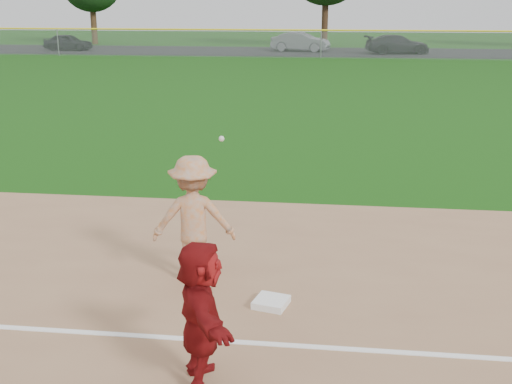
# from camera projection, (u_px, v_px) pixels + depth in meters

# --- Properties ---
(ground) EXTENTS (160.00, 160.00, 0.00)m
(ground) POSITION_uv_depth(u_px,v_px,m) (243.00, 314.00, 8.80)
(ground) COLOR #15480D
(ground) RESTS_ON ground
(foul_line) EXTENTS (60.00, 0.10, 0.01)m
(foul_line) POSITION_uv_depth(u_px,v_px,m) (233.00, 342.00, 8.03)
(foul_line) COLOR white
(foul_line) RESTS_ON infield_dirt
(parking_asphalt) EXTENTS (120.00, 10.00, 0.01)m
(parking_asphalt) POSITION_uv_depth(u_px,v_px,m) (323.00, 52.00, 52.51)
(parking_asphalt) COLOR black
(parking_asphalt) RESTS_ON ground
(first_base) EXTENTS (0.54, 0.54, 0.10)m
(first_base) POSITION_uv_depth(u_px,v_px,m) (271.00, 302.00, 8.98)
(first_base) COLOR white
(first_base) RESTS_ON infield_dirt
(base_runner) EXTENTS (0.97, 1.65, 1.69)m
(base_runner) POSITION_uv_depth(u_px,v_px,m) (201.00, 314.00, 6.95)
(base_runner) COLOR maroon
(base_runner) RESTS_ON infield_dirt
(car_left) EXTENTS (4.04, 1.72, 1.36)m
(car_left) POSITION_uv_depth(u_px,v_px,m) (68.00, 42.00, 53.82)
(car_left) COLOR black
(car_left) RESTS_ON parking_asphalt
(car_mid) EXTENTS (4.97, 2.50, 1.56)m
(car_mid) POSITION_uv_depth(u_px,v_px,m) (301.00, 42.00, 52.74)
(car_mid) COLOR slate
(car_mid) RESTS_ON parking_asphalt
(car_right) EXTENTS (5.35, 3.09, 1.46)m
(car_right) POSITION_uv_depth(u_px,v_px,m) (397.00, 44.00, 50.44)
(car_right) COLOR black
(car_right) RESTS_ON parking_asphalt
(first_base_play) EXTENTS (1.35, 0.98, 2.35)m
(first_base_play) POSITION_uv_depth(u_px,v_px,m) (194.00, 219.00, 9.59)
(first_base_play) COLOR #9E9EA0
(first_base_play) RESTS_ON infield_dirt
(outfield_fence) EXTENTS (110.00, 0.12, 110.00)m
(outfield_fence) POSITION_uv_depth(u_px,v_px,m) (321.00, 31.00, 46.24)
(outfield_fence) COLOR #999EA0
(outfield_fence) RESTS_ON ground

